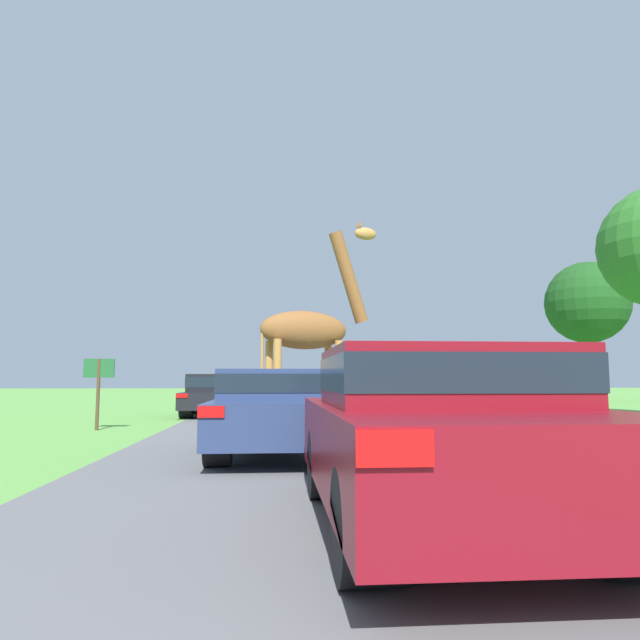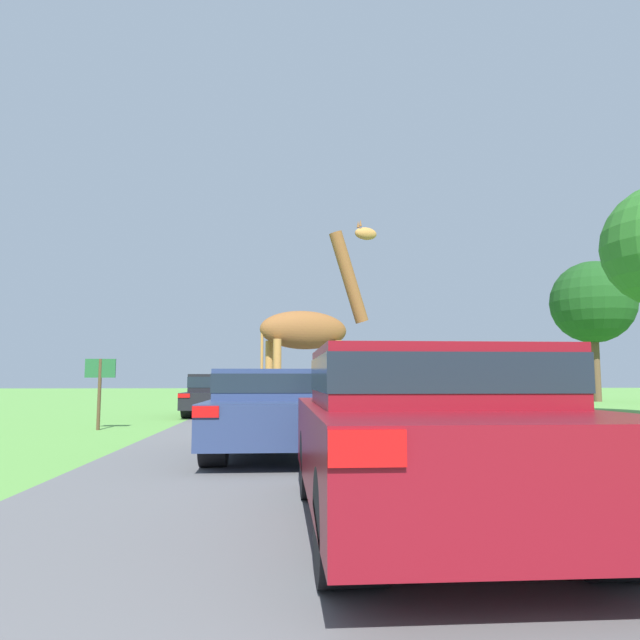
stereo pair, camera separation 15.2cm
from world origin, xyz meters
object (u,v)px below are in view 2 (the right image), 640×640
object	(u,v)px
giraffe_near_road	(311,330)
tree_centre_back	(593,303)
car_rear_follower	(270,409)
car_verge_right	(219,394)
car_queue_left	(360,397)
car_far_ahead	(314,387)
car_queue_right	(345,388)
sign_post	(100,380)
car_lead_maroon	(428,431)

from	to	relation	value
giraffe_near_road	tree_centre_back	distance (m)	23.61
car_rear_follower	car_verge_right	bearing A→B (deg)	100.55
giraffe_near_road	car_queue_left	world-z (taller)	giraffe_near_road
tree_centre_back	car_far_ahead	bearing A→B (deg)	-179.65
giraffe_near_road	car_rear_follower	bearing A→B (deg)	-29.53
car_queue_right	car_far_ahead	xyz separation A→B (m)	(-1.06, 4.71, 0.01)
giraffe_near_road	car_queue_right	bearing A→B (deg)	153.19
car_far_ahead	car_verge_right	world-z (taller)	car_far_ahead
giraffe_near_road	sign_post	bearing A→B (deg)	-117.84
car_rear_follower	tree_centre_back	distance (m)	27.14
car_queue_right	sign_post	xyz separation A→B (m)	(-7.03, -11.06, 0.36)
car_lead_maroon	sign_post	xyz separation A→B (m)	(-5.40, 9.19, 0.39)
car_queue_left	car_far_ahead	bearing A→B (deg)	92.87
car_queue_right	giraffe_near_road	bearing A→B (deg)	-100.06
car_lead_maroon	sign_post	distance (m)	10.67
car_lead_maroon	car_queue_right	bearing A→B (deg)	85.41
car_queue_left	sign_post	world-z (taller)	sign_post
car_rear_follower	tree_centre_back	world-z (taller)	tree_centre_back
car_verge_right	tree_centre_back	world-z (taller)	tree_centre_back
car_lead_maroon	car_queue_left	distance (m)	12.56
sign_post	car_verge_right	bearing A→B (deg)	66.78
giraffe_near_road	car_verge_right	bearing A→B (deg)	-173.19
car_queue_right	car_queue_left	xyz separation A→B (m)	(-0.43, -7.75, -0.13)
car_far_ahead	car_rear_follower	size ratio (longest dim) A/B	1.01
car_rear_follower	tree_centre_back	xyz separation A→B (m)	(17.12, 20.54, 4.63)
car_lead_maroon	car_far_ahead	xyz separation A→B (m)	(0.57, 24.97, 0.05)
car_verge_right	giraffe_near_road	bearing A→B (deg)	-66.43
car_far_ahead	car_verge_right	bearing A→B (deg)	-109.48
car_queue_left	car_rear_follower	world-z (taller)	car_rear_follower
car_rear_follower	sign_post	distance (m)	6.20
car_rear_follower	car_queue_right	bearing A→B (deg)	79.30
car_verge_right	car_queue_left	bearing A→B (deg)	-23.05
car_queue_left	sign_post	size ratio (longest dim) A/B	2.54
car_queue_left	tree_centre_back	world-z (taller)	tree_centre_back
car_far_ahead	sign_post	xyz separation A→B (m)	(-5.97, -15.78, 0.35)
car_lead_maroon	car_queue_left	world-z (taller)	car_lead_maroon
car_queue_left	car_rear_follower	xyz separation A→B (m)	(-2.54, -7.98, 0.05)
car_queue_right	car_far_ahead	size ratio (longest dim) A/B	1.00
tree_centre_back	car_lead_maroon	bearing A→B (deg)	-122.18
car_rear_follower	car_far_ahead	bearing A→B (deg)	84.64
giraffe_near_road	car_queue_right	world-z (taller)	giraffe_near_road
car_queue_right	car_verge_right	distance (m)	7.60
car_queue_left	tree_centre_back	bearing A→B (deg)	40.76
car_far_ahead	car_rear_follower	distance (m)	20.54
car_queue_left	sign_post	bearing A→B (deg)	-153.35
car_lead_maroon	car_verge_right	size ratio (longest dim) A/B	1.01
giraffe_near_road	car_far_ahead	world-z (taller)	giraffe_near_road
car_rear_follower	sign_post	size ratio (longest dim) A/B	2.43
car_far_ahead	car_lead_maroon	bearing A→B (deg)	-91.31
car_queue_left	giraffe_near_road	bearing A→B (deg)	-111.74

